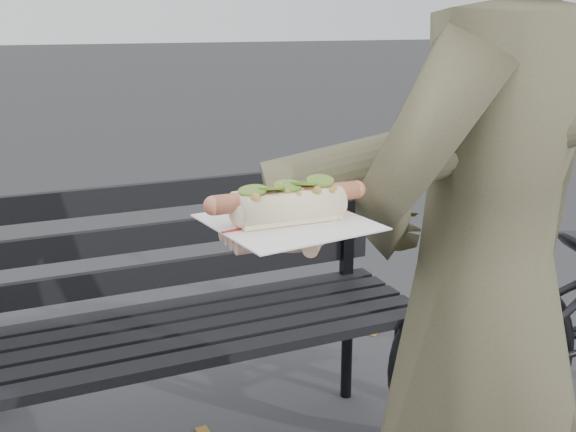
# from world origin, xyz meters

# --- Properties ---
(park_bench) EXTENTS (1.50, 0.44, 0.88)m
(park_bench) POSITION_xyz_m (0.10, 1.02, 0.52)
(park_bench) COLOR black
(park_bench) RESTS_ON ground
(person) EXTENTS (0.72, 0.59, 1.71)m
(person) POSITION_xyz_m (0.45, 0.04, 0.86)
(person) COLOR brown
(person) RESTS_ON ground
(held_hotdog) EXTENTS (0.64, 0.31, 0.20)m
(held_hotdog) POSITION_xyz_m (0.23, 0.00, 1.13)
(held_hotdog) COLOR brown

